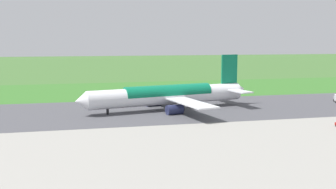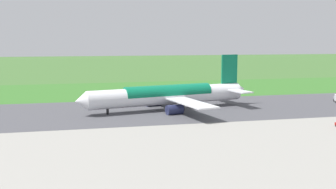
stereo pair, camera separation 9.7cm
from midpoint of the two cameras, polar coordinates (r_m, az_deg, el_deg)
ground_plane at (r=117.29m, az=5.87°, el=-1.99°), size 800.00×800.00×0.00m
runway_asphalt at (r=117.29m, az=5.88°, el=-1.98°), size 600.00×41.03×0.06m
grass_verge_foreground at (r=152.25m, az=1.42°, el=0.35°), size 600.00×80.00×0.04m
airliner_main at (r=113.45m, az=0.20°, el=-0.06°), size 53.76×44.29×15.88m
no_stopping_sign at (r=149.15m, az=4.35°, el=0.69°), size 0.60×0.10×2.28m
traffic_cone_orange at (r=150.87m, az=2.31°, el=0.37°), size 0.40×0.40×0.55m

